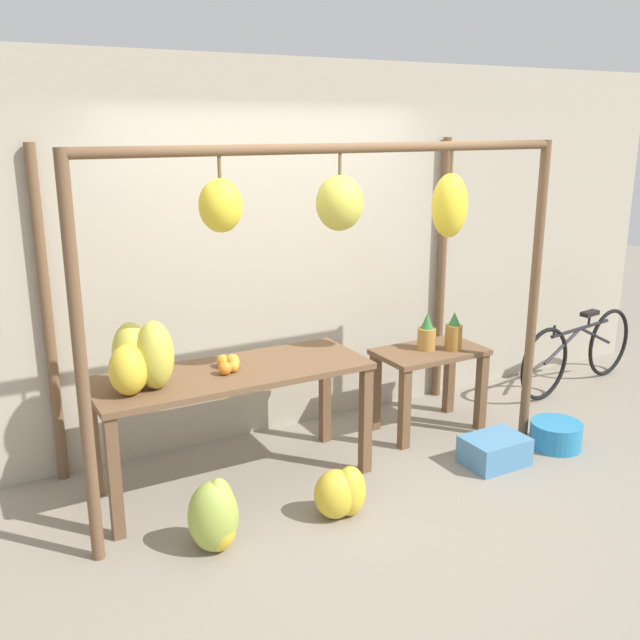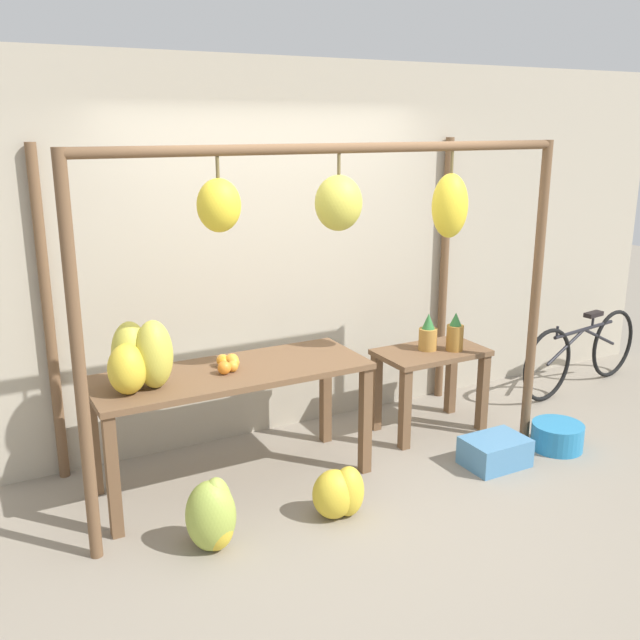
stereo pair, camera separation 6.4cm
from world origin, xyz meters
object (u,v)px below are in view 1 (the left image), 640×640
Objects in this scene: banana_pile_ground_right at (341,493)px; fruit_crate_white at (494,451)px; pineapple_cluster at (440,334)px; banana_pile_ground_left at (214,518)px; banana_pile_on_table at (139,359)px; blue_bucket at (556,435)px; parked_bicycle at (578,351)px; orange_pile at (228,363)px.

fruit_crate_white is at bearing 3.31° from banana_pile_ground_right.
banana_pile_ground_left is at bearing -161.31° from pineapple_cluster.
banana_pile_on_table is at bearing 165.97° from fruit_crate_white.
fruit_crate_white is 0.59m from blue_bucket.
pineapple_cluster is (2.34, 0.11, -0.21)m from banana_pile_on_table.
banana_pile_ground_left is 2.12m from fruit_crate_white.
banana_pile_ground_left is 0.81m from banana_pile_ground_right.
banana_pile_on_table is 1.30× the size of banana_pile_ground_right.
banana_pile_ground_right is at bearing -178.11° from blue_bucket.
blue_bucket is (2.70, 0.01, -0.10)m from banana_pile_ground_left.
blue_bucket is (1.90, 0.06, -0.06)m from banana_pile_ground_right.
fruit_crate_white is at bearing -154.71° from parked_bicycle.
orange_pile is at bearing 163.78° from blue_bucket.
orange_pile reaches higher than banana_pile_ground_right.
fruit_crate_white is (2.32, -0.58, -0.89)m from banana_pile_on_table.
banana_pile_ground_right is at bearing -32.97° from banana_pile_on_table.
pineapple_cluster is 1.14m from blue_bucket.
pineapple_cluster is at bearing 18.69° from banana_pile_ground_left.
pineapple_cluster is at bearing 30.10° from banana_pile_ground_right.
parked_bicycle is at bearing 4.07° from pineapple_cluster.
banana_pile_ground_right is 0.23× the size of parked_bicycle.
banana_pile_ground_left is at bearing -71.34° from banana_pile_on_table.
orange_pile is 2.53m from blue_bucket.
orange_pile is at bearing 7.83° from banana_pile_on_table.
banana_pile_ground_left is 1.00× the size of fruit_crate_white.
orange_pile is at bearing 60.66° from banana_pile_ground_left.
orange_pile is 1.02m from banana_pile_ground_left.
fruit_crate_white is (-0.02, -0.69, -0.68)m from pineapple_cluster.
blue_bucket is (2.32, -0.67, -0.74)m from orange_pile.
banana_pile_ground_right is at bearing -3.40° from banana_pile_ground_left.
pineapple_cluster is 0.82× the size of banana_pile_ground_right.
banana_pile_ground_right is (0.42, -0.74, -0.68)m from orange_pile.
banana_pile_ground_left is at bearing -119.34° from orange_pile.
banana_pile_on_table reaches higher than banana_pile_ground_right.
banana_pile_ground_right is at bearing -176.69° from fruit_crate_white.
orange_pile is 0.54× the size of banana_pile_ground_left.
blue_bucket is at bearing -16.22° from orange_pile.
parked_bicycle is (1.71, 0.12, -0.44)m from pineapple_cluster.
pineapple_cluster reaches higher than orange_pile.
pineapple_cluster is 0.71× the size of banana_pile_ground_left.
orange_pile is 1.09m from banana_pile_ground_right.
pineapple_cluster is at bearing 88.49° from fruit_crate_white.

